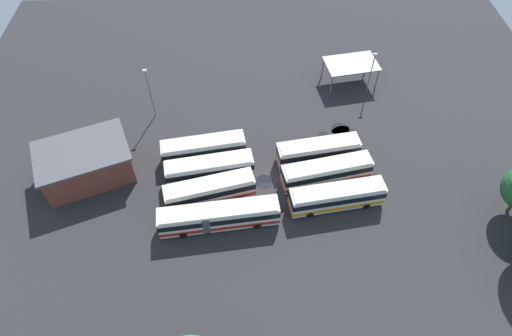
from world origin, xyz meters
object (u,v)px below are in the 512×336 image
(bus_row0_slot1, at_px, (210,191))
(bus_row1_slot0, at_px, (337,197))
(bus_row0_slot3, at_px, (204,149))
(lamp_post_by_building, at_px, (150,91))
(depot_building, at_px, (86,163))
(lamp_post_far_corner, at_px, (371,71))
(bus_row1_slot1, at_px, (327,172))
(bus_row0_slot2, at_px, (210,169))
(bus_row1_slot2, at_px, (318,151))
(bus_row0_slot0, at_px, (219,216))
(maintenance_shelter, at_px, (351,64))

(bus_row0_slot1, relative_size, bus_row1_slot0, 0.96)
(bus_row0_slot3, relative_size, lamp_post_by_building, 1.36)
(bus_row0_slot1, height_order, lamp_post_by_building, lamp_post_by_building)
(depot_building, distance_m, lamp_post_by_building, 13.71)
(bus_row0_slot3, bearing_deg, lamp_post_by_building, 131.95)
(bus_row0_slot1, distance_m, depot_building, 17.10)
(depot_building, bearing_deg, lamp_post_far_corner, 20.89)
(bus_row0_slot1, bearing_deg, depot_building, 164.17)
(bus_row1_slot1, bearing_deg, bus_row0_slot1, -170.66)
(bus_row0_slot2, height_order, bus_row1_slot1, same)
(bus_row0_slot1, xyz_separation_m, bus_row0_slot3, (-1.07, 7.17, -0.00))
(bus_row0_slot3, distance_m, depot_building, 15.58)
(bus_row0_slot2, bearing_deg, bus_row1_slot2, 10.02)
(bus_row0_slot3, distance_m, bus_row1_slot0, 19.16)
(bus_row0_slot2, xyz_separation_m, bus_row1_slot2, (14.74, 2.61, -0.00))
(bus_row0_slot2, relative_size, depot_building, 0.86)
(bus_row0_slot1, bearing_deg, bus_row0_slot0, -73.25)
(bus_row0_slot2, distance_m, bus_row0_slot3, 3.72)
(bus_row1_slot2, bearing_deg, lamp_post_by_building, 157.53)
(bus_row0_slot1, height_order, bus_row1_slot1, same)
(depot_building, bearing_deg, maintenance_shelter, 25.37)
(bus_row1_slot2, bearing_deg, bus_row0_slot2, -169.98)
(bus_row1_slot2, bearing_deg, bus_row1_slot1, -79.82)
(bus_row0_slot0, height_order, bus_row0_slot2, same)
(bus_row0_slot0, height_order, depot_building, depot_building)
(bus_row1_slot0, bearing_deg, bus_row1_slot1, 100.54)
(bus_row0_slot1, bearing_deg, lamp_post_far_corner, 39.72)
(bus_row1_slot1, distance_m, bus_row1_slot2, 3.73)
(lamp_post_by_building, bearing_deg, bus_row1_slot1, -28.98)
(bus_row0_slot0, distance_m, depot_building, 19.60)
(bus_row0_slot3, relative_size, maintenance_shelter, 1.31)
(bus_row0_slot0, bearing_deg, lamp_post_by_building, 117.03)
(bus_row0_slot1, distance_m, bus_row1_slot2, 15.86)
(bus_row1_slot0, height_order, bus_row1_slot1, same)
(depot_building, bearing_deg, bus_row1_slot2, 2.80)
(bus_row1_slot1, bearing_deg, lamp_post_by_building, 151.02)
(bus_row1_slot1, distance_m, lamp_post_by_building, 27.82)
(bus_row0_slot1, height_order, depot_building, depot_building)
(bus_row0_slot2, distance_m, depot_building, 16.35)
(depot_building, bearing_deg, bus_row0_slot0, -25.94)
(bus_row1_slot0, distance_m, lamp_post_far_corner, 23.39)
(bus_row1_slot0, relative_size, lamp_post_far_corner, 1.68)
(bus_row0_slot2, bearing_deg, depot_building, 176.19)
(bus_row0_slot0, bearing_deg, depot_building, 154.06)
(bus_row0_slot1, xyz_separation_m, lamp_post_far_corner, (24.35, 20.23, 2.25))
(depot_building, bearing_deg, bus_row0_slot2, -3.81)
(bus_row0_slot0, distance_m, bus_row1_slot2, 16.80)
(depot_building, xyz_separation_m, maintenance_shelter, (38.29, 18.16, 0.96))
(depot_building, height_order, maintenance_shelter, depot_building)
(bus_row0_slot1, distance_m, bus_row1_slot0, 16.08)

